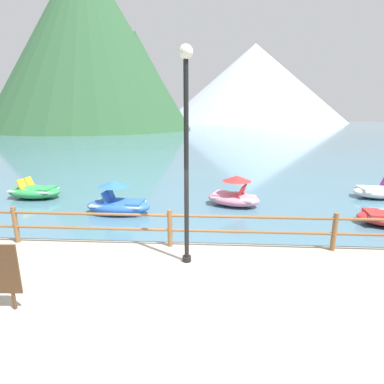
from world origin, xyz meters
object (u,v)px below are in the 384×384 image
at_px(pedal_boat_3, 118,203).
at_px(pedal_boat_4, 379,192).
at_px(lamp_post, 186,141).
at_px(pedal_boat_0, 234,195).
at_px(pedal_boat_2, 34,191).

relative_size(pedal_boat_3, pedal_boat_4, 1.10).
bearing_deg(lamp_post, pedal_boat_4, 41.98).
height_order(pedal_boat_3, pedal_boat_4, pedal_boat_3).
relative_size(pedal_boat_0, pedal_boat_3, 0.97).
height_order(lamp_post, pedal_boat_2, lamp_post).
relative_size(pedal_boat_2, pedal_boat_4, 1.08).
distance_m(pedal_boat_0, pedal_boat_3, 4.54).
xyz_separation_m(lamp_post, pedal_boat_2, (-7.21, 6.19, -2.79)).
relative_size(pedal_boat_2, pedal_boat_3, 0.98).
bearing_deg(pedal_boat_3, pedal_boat_2, 156.91).
height_order(pedal_boat_2, pedal_boat_3, pedal_boat_3).
relative_size(lamp_post, pedal_boat_2, 1.85).
bearing_deg(pedal_boat_3, pedal_boat_0, 16.24).
relative_size(lamp_post, pedal_boat_3, 1.82).
height_order(lamp_post, pedal_boat_0, lamp_post).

